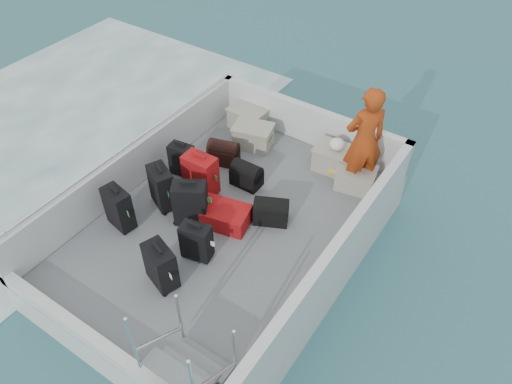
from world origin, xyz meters
TOP-DOWN VIEW (x-y plane):
  - ground at (0.00, 0.00)m, footprint 160.00×160.00m
  - wake_foam at (-4.80, 0.00)m, footprint 10.00×10.00m
  - ferry_hull at (0.00, 0.00)m, footprint 3.60×5.00m
  - deck at (0.00, 0.00)m, footprint 3.30×4.70m
  - deck_fittings at (0.35, -0.32)m, footprint 3.60×5.00m
  - suitcase_0 at (-1.24, -0.85)m, footprint 0.47×0.32m
  - suitcase_1 at (-1.02, -0.19)m, footprint 0.52×0.43m
  - suitcase_2 at (-1.25, 0.53)m, footprint 0.41×0.28m
  - suitcase_4 at (-0.45, -0.22)m, footprint 0.55×0.49m
  - suitcase_5 at (-0.72, 0.35)m, footprint 0.50×0.31m
  - suitcase_6 at (-0.06, -1.29)m, footprint 0.52×0.40m
  - suitcase_7 at (0.04, -0.69)m, footprint 0.44×0.31m
  - suitcase_8 at (-0.03, 0.02)m, footprint 0.80×0.61m
  - duffel_0 at (-0.88, 1.14)m, footprint 0.55×0.43m
  - duffel_1 at (-0.25, 0.89)m, footprint 0.47×0.30m
  - duffel_2 at (0.50, 0.44)m, footprint 0.58×0.49m
  - crate_0 at (-1.10, 2.15)m, footprint 0.63×0.45m
  - crate_1 at (-0.73, 1.78)m, footprint 0.71×0.57m
  - crate_2 at (0.73, 2.00)m, footprint 0.69×0.51m
  - crate_3 at (1.20, 1.77)m, footprint 0.64×0.50m
  - yellow_bag at (0.77, 1.90)m, footprint 0.28×0.26m
  - white_bag at (0.73, 2.00)m, footprint 0.24×0.24m
  - passenger at (1.21, 1.84)m, footprint 0.74×0.77m

SIDE VIEW (x-z plane):
  - ground at x=0.00m, z-range 0.00..0.00m
  - wake_foam at x=-4.80m, z-range 0.00..0.00m
  - ferry_hull at x=0.00m, z-range 0.00..0.60m
  - deck at x=0.00m, z-range 0.60..0.62m
  - yellow_bag at x=0.77m, z-range 0.62..0.84m
  - suitcase_8 at x=-0.03m, z-range 0.62..0.90m
  - duffel_0 at x=-0.88m, z-range 0.62..0.94m
  - duffel_1 at x=-0.25m, z-range 0.62..0.94m
  - duffel_2 at x=0.50m, z-range 0.62..0.94m
  - crate_3 at x=1.20m, z-range 0.62..0.96m
  - crate_0 at x=-1.10m, z-range 0.62..0.99m
  - crate_1 at x=-0.73m, z-range 0.62..0.99m
  - crate_2 at x=0.73m, z-range 0.62..1.01m
  - suitcase_2 at x=-1.25m, z-range 0.62..1.18m
  - suitcase_7 at x=0.04m, z-range 0.62..1.19m
  - suitcase_6 at x=-0.06m, z-range 0.62..1.25m
  - suitcase_0 at x=-1.24m, z-range 0.62..1.28m
  - suitcase_1 at x=-1.02m, z-range 0.62..1.30m
  - suitcase_5 at x=-0.72m, z-range 0.62..1.31m
  - suitcase_4 at x=-0.45m, z-range 0.62..1.32m
  - deck_fittings at x=0.35m, z-range 0.54..1.44m
  - white_bag at x=0.73m, z-range 1.01..1.19m
  - passenger at x=1.21m, z-range 0.62..2.39m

